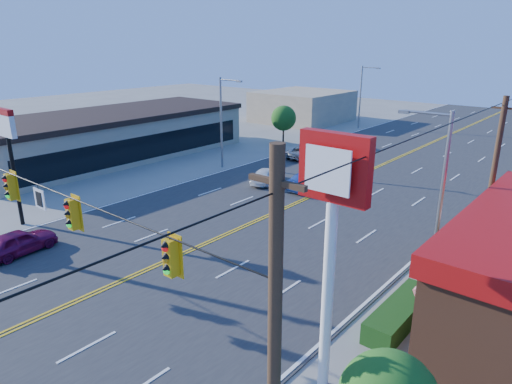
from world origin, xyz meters
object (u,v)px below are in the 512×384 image
Objects in this scene: signal_span at (26,206)px; car_blue at (311,182)px; car_magenta at (19,243)px; kfc_pylon at (332,216)px; car_white at (267,176)px; car_silver at (305,152)px; pizza_hut_sign at (9,143)px.

signal_span is 21.72m from car_blue.
signal_span is 8.10m from car_magenta.
car_white is at bearing 133.32° from kfc_pylon.
car_magenta is (-17.74, -2.00, -5.38)m from kfc_pylon.
signal_span is 11.87m from kfc_pylon.
car_blue is 10.24m from car_silver.
car_white is (6.31, 16.64, -4.59)m from pizza_hut_sign.
car_magenta is (-6.62, 2.00, -4.22)m from signal_span.
car_blue is (-0.76, 21.30, -4.21)m from signal_span.
signal_span reaches higher than car_silver.
kfc_pylon is at bearing 134.38° from car_blue.
car_silver is at bearing 103.20° from signal_span.
kfc_pylon reaches higher than pizza_hut_sign.
car_magenta is at bearing 163.18° from signal_span.
kfc_pylon is 18.64m from car_magenta.
signal_span is 5.96× the size of car_blue.
kfc_pylon reaches higher than car_white.
pizza_hut_sign is 1.59× the size of car_silver.
kfc_pylon is at bearing 117.56° from car_white.
signal_span is 21.58m from car_white.
car_silver is at bearing -43.12° from car_blue.
signal_span reaches higher than kfc_pylon.
pizza_hut_sign reaches higher than car_magenta.
kfc_pylon is 2.09× the size of car_white.
car_blue is 1.00× the size of car_white.
car_magenta is 0.96× the size of car_blue.
signal_span is 5.98× the size of car_white.
pizza_hut_sign reaches higher than car_silver.
kfc_pylon is 2.18× the size of car_magenta.
kfc_pylon is 22.02m from pizza_hut_sign.
pizza_hut_sign is 1.76× the size of car_magenta.
signal_span is at bearing 101.94° from car_blue.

